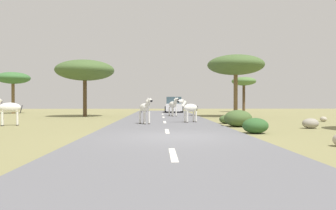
# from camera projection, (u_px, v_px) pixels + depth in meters

# --- Properties ---
(ground_plane) EXTENTS (90.00, 90.00, 0.00)m
(ground_plane) POSITION_uv_depth(u_px,v_px,m) (175.00, 138.00, 11.76)
(ground_plane) COLOR olive
(road) EXTENTS (6.00, 64.00, 0.05)m
(road) POSITION_uv_depth(u_px,v_px,m) (168.00, 137.00, 11.75)
(road) COLOR slate
(road) RESTS_ON ground_plane
(lane_markings) EXTENTS (0.16, 56.00, 0.01)m
(lane_markings) POSITION_uv_depth(u_px,v_px,m) (169.00, 140.00, 10.75)
(lane_markings) COLOR silver
(lane_markings) RESTS_ON road
(zebra_0) EXTENTS (0.91, 1.45, 1.47)m
(zebra_0) POSITION_uv_depth(u_px,v_px,m) (145.00, 108.00, 18.15)
(zebra_0) COLOR silver
(zebra_0) RESTS_ON road
(zebra_1) EXTENTS (1.60, 0.89, 1.59)m
(zebra_1) POSITION_uv_depth(u_px,v_px,m) (8.00, 108.00, 17.48)
(zebra_1) COLOR silver
(zebra_1) RESTS_ON ground_plane
(zebra_2) EXTENTS (0.94, 1.59, 1.60)m
(zebra_2) POSITION_uv_depth(u_px,v_px,m) (173.00, 105.00, 27.54)
(zebra_2) COLOR silver
(zebra_2) RESTS_ON road
(zebra_3) EXTENTS (1.36, 0.97, 1.42)m
(zebra_3) POSITION_uv_depth(u_px,v_px,m) (189.00, 108.00, 19.55)
(zebra_3) COLOR silver
(zebra_3) RESTS_ON road
(car_0) EXTENTS (2.10, 4.38, 1.74)m
(car_0) POSITION_uv_depth(u_px,v_px,m) (174.00, 105.00, 37.33)
(car_0) COLOR silver
(car_0) RESTS_ON road
(tree_0) EXTENTS (4.70, 4.70, 5.14)m
(tree_0) POSITION_uv_depth(u_px,v_px,m) (236.00, 65.00, 27.37)
(tree_0) COLOR brown
(tree_0) RESTS_ON ground_plane
(tree_2) EXTENTS (3.48, 3.48, 4.36)m
(tree_2) POSITION_uv_depth(u_px,v_px,m) (13.00, 78.00, 34.61)
(tree_2) COLOR brown
(tree_2) RESTS_ON ground_plane
(tree_5) EXTENTS (4.91, 4.91, 4.77)m
(tree_5) POSITION_uv_depth(u_px,v_px,m) (85.00, 71.00, 27.72)
(tree_5) COLOR #4C3823
(tree_5) RESTS_ON ground_plane
(tree_6) EXTENTS (2.90, 2.90, 4.20)m
(tree_6) POSITION_uv_depth(u_px,v_px,m) (244.00, 82.00, 39.36)
(tree_6) COLOR #4C3823
(tree_6) RESTS_ON ground_plane
(bush_0) EXTENTS (0.84, 0.75, 0.50)m
(bush_0) POSITION_uv_depth(u_px,v_px,m) (226.00, 119.00, 19.11)
(bush_0) COLOR #425B2D
(bush_0) RESTS_ON ground_plane
(bush_1) EXTENTS (1.05, 0.94, 0.63)m
(bush_1) POSITION_uv_depth(u_px,v_px,m) (255.00, 126.00, 13.33)
(bush_1) COLOR #2D5628
(bush_1) RESTS_ON ground_plane
(bush_2) EXTENTS (1.43, 1.29, 0.86)m
(bush_2) POSITION_uv_depth(u_px,v_px,m) (238.00, 118.00, 16.84)
(bush_2) COLOR #425B2D
(bush_2) RESTS_ON ground_plane
(rock_0) EXTENTS (0.41, 0.42, 0.33)m
(rock_0) POSITION_uv_depth(u_px,v_px,m) (323.00, 119.00, 20.97)
(rock_0) COLOR #A89E8C
(rock_0) RESTS_ON ground_plane
(rock_1) EXTENTS (0.78, 0.65, 0.49)m
(rock_1) POSITION_uv_depth(u_px,v_px,m) (310.00, 123.00, 15.75)
(rock_1) COLOR gray
(rock_1) RESTS_ON ground_plane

